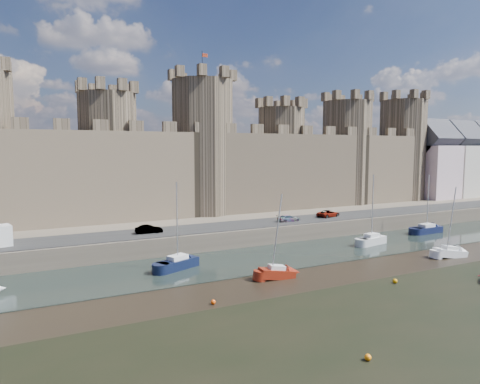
{
  "coord_description": "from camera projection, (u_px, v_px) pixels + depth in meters",
  "views": [
    {
      "loc": [
        -25.71,
        -22.1,
        13.84
      ],
      "look_at": [
        -3.72,
        22.0,
        8.84
      ],
      "focal_mm": 32.0,
      "sensor_mm": 36.0,
      "label": 1
    }
  ],
  "objects": [
    {
      "name": "townhouses",
      "position": [
        472.0,
        162.0,
        104.11
      ],
      "size": [
        35.5,
        9.05,
        18.13
      ],
      "color": "silver",
      "rests_on": "quay"
    },
    {
      "name": "quay",
      "position": [
        172.0,
        212.0,
        85.78
      ],
      "size": [
        160.0,
        60.0,
        2.5
      ],
      "primitive_type": "cube",
      "color": "#4C443A",
      "rests_on": "ground"
    },
    {
      "name": "road",
      "position": [
        226.0,
        226.0,
        62.5
      ],
      "size": [
        160.0,
        7.0,
        0.1
      ],
      "primitive_type": "cube",
      "color": "black",
      "rests_on": "quay"
    },
    {
      "name": "buoy_3",
      "position": [
        395.0,
        281.0,
        44.05
      ],
      "size": [
        0.49,
        0.49,
        0.49
      ],
      "primitive_type": "sphere",
      "color": "orange",
      "rests_on": "ground"
    },
    {
      "name": "sailboat_1",
      "position": [
        178.0,
        263.0,
        49.15
      ],
      "size": [
        5.36,
        3.75,
        10.01
      ],
      "rotation": [
        0.0,
        0.0,
        0.4
      ],
      "color": "black",
      "rests_on": "ground"
    },
    {
      "name": "car_1",
      "position": [
        149.0,
        229.0,
        57.14
      ],
      "size": [
        3.65,
        1.44,
        1.18
      ],
      "primitive_type": "imported",
      "rotation": [
        0.0,
        0.0,
        1.52
      ],
      "color": "gray",
      "rests_on": "quay"
    },
    {
      "name": "buoy_4",
      "position": [
        368.0,
        357.0,
        27.98
      ],
      "size": [
        0.46,
        0.46,
        0.46
      ],
      "primitive_type": "sphere",
      "color": "orange",
      "rests_on": "ground"
    },
    {
      "name": "car_3",
      "position": [
        328.0,
        214.0,
        70.85
      ],
      "size": [
        4.58,
        2.85,
        1.18
      ],
      "primitive_type": "imported",
      "rotation": [
        0.0,
        0.0,
        1.79
      ],
      "color": "gray",
      "rests_on": "quay"
    },
    {
      "name": "sailboat_3",
      "position": [
        427.0,
        229.0,
        70.02
      ],
      "size": [
        5.49,
        2.28,
        9.52
      ],
      "rotation": [
        0.0,
        0.0,
        0.03
      ],
      "color": "black",
      "rests_on": "ground"
    },
    {
      "name": "sailboat_4",
      "position": [
        277.0,
        272.0,
        45.72
      ],
      "size": [
        4.03,
        1.91,
        9.11
      ],
      "rotation": [
        0.0,
        0.0,
        -0.1
      ],
      "color": "maroon",
      "rests_on": "ground"
    },
    {
      "name": "car_2",
      "position": [
        288.0,
        218.0,
        66.43
      ],
      "size": [
        3.74,
        1.53,
        1.08
      ],
      "primitive_type": "imported",
      "rotation": [
        0.0,
        0.0,
        1.57
      ],
      "color": "gray",
      "rests_on": "quay"
    },
    {
      "name": "water_channel",
      "position": [
        259.0,
        259.0,
        53.85
      ],
      "size": [
        160.0,
        12.0,
        0.08
      ],
      "primitive_type": "cube",
      "color": "black",
      "rests_on": "ground"
    },
    {
      "name": "buoy_1",
      "position": [
        213.0,
        302.0,
        38.1
      ],
      "size": [
        0.44,
        0.44,
        0.44
      ],
      "primitive_type": "sphere",
      "color": "#ED4B0A",
      "rests_on": "ground"
    },
    {
      "name": "ground",
      "position": [
        413.0,
        331.0,
        32.48
      ],
      "size": [
        160.0,
        160.0,
        0.0
      ],
      "primitive_type": "plane",
      "color": "black",
      "rests_on": "ground"
    },
    {
      "name": "castle",
      "position": [
        189.0,
        161.0,
        73.76
      ],
      "size": [
        108.5,
        11.0,
        29.0
      ],
      "color": "#42382B",
      "rests_on": "quay"
    },
    {
      "name": "sailboat_2",
      "position": [
        372.0,
        239.0,
        61.65
      ],
      "size": [
        4.91,
        2.56,
        10.08
      ],
      "rotation": [
        0.0,
        0.0,
        0.17
      ],
      "color": "silver",
      "rests_on": "ground"
    },
    {
      "name": "sailboat_5",
      "position": [
        450.0,
        252.0,
        54.75
      ],
      "size": [
        4.42,
        2.39,
        9.04
      ],
      "rotation": [
        0.0,
        0.0,
        -0.19
      ],
      "color": "white",
      "rests_on": "ground"
    }
  ]
}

